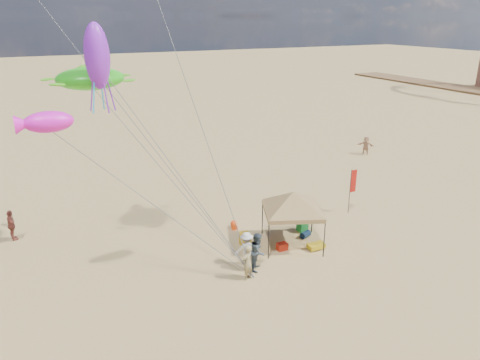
{
  "coord_description": "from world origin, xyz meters",
  "views": [
    {
      "loc": [
        -9.28,
        -15.65,
        11.51
      ],
      "look_at": [
        0.0,
        3.0,
        4.0
      ],
      "focal_mm": 34.06,
      "sensor_mm": 36.0,
      "label": 1
    }
  ],
  "objects_px": {
    "cooler_red": "(282,247)",
    "chair_green": "(302,225)",
    "person_far_a": "(12,225)",
    "person_near_c": "(247,248)",
    "person_far_c": "(366,145)",
    "canopy_tent": "(293,194)",
    "beach_cart": "(316,246)",
    "person_near_a": "(247,262)",
    "feather_flag": "(353,184)",
    "chair_yellow": "(245,239)",
    "person_near_b": "(258,251)",
    "cooler_blue": "(307,214)"
  },
  "relations": [
    {
      "from": "cooler_red",
      "to": "chair_green",
      "type": "xyz_separation_m",
      "value": [
        2.18,
        1.38,
        0.16
      ]
    },
    {
      "from": "chair_yellow",
      "to": "person_near_a",
      "type": "bearing_deg",
      "value": -115.35
    },
    {
      "from": "canopy_tent",
      "to": "chair_green",
      "type": "relative_size",
      "value": 7.47
    },
    {
      "from": "chair_green",
      "to": "beach_cart",
      "type": "distance_m",
      "value": 2.2
    },
    {
      "from": "cooler_red",
      "to": "beach_cart",
      "type": "height_order",
      "value": "cooler_red"
    },
    {
      "from": "cooler_blue",
      "to": "chair_green",
      "type": "bearing_deg",
      "value": -132.56
    },
    {
      "from": "canopy_tent",
      "to": "person_far_c",
      "type": "xyz_separation_m",
      "value": [
        15.03,
        11.44,
        -2.1
      ]
    },
    {
      "from": "beach_cart",
      "to": "person_far_c",
      "type": "xyz_separation_m",
      "value": [
        14.15,
        12.47,
        0.61
      ]
    },
    {
      "from": "canopy_tent",
      "to": "person_near_b",
      "type": "height_order",
      "value": "canopy_tent"
    },
    {
      "from": "chair_green",
      "to": "beach_cart",
      "type": "xyz_separation_m",
      "value": [
        -0.55,
        -2.12,
        -0.15
      ]
    },
    {
      "from": "chair_yellow",
      "to": "cooler_blue",
      "type": "bearing_deg",
      "value": 16.25
    },
    {
      "from": "beach_cart",
      "to": "person_far_c",
      "type": "height_order",
      "value": "person_far_c"
    },
    {
      "from": "chair_yellow",
      "to": "person_near_a",
      "type": "relative_size",
      "value": 0.41
    },
    {
      "from": "chair_yellow",
      "to": "person_near_b",
      "type": "bearing_deg",
      "value": -103.25
    },
    {
      "from": "person_far_a",
      "to": "cooler_red",
      "type": "bearing_deg",
      "value": -135.06
    },
    {
      "from": "canopy_tent",
      "to": "feather_flag",
      "type": "distance_m",
      "value": 6.01
    },
    {
      "from": "cooler_red",
      "to": "person_far_a",
      "type": "xyz_separation_m",
      "value": [
        -12.53,
        7.5,
        0.68
      ]
    },
    {
      "from": "feather_flag",
      "to": "chair_green",
      "type": "xyz_separation_m",
      "value": [
        -4.15,
        -0.87,
        -1.55
      ]
    },
    {
      "from": "person_far_c",
      "to": "cooler_blue",
      "type": "bearing_deg",
      "value": -92.19
    },
    {
      "from": "feather_flag",
      "to": "person_far_a",
      "type": "bearing_deg",
      "value": 164.44
    },
    {
      "from": "canopy_tent",
      "to": "person_near_b",
      "type": "distance_m",
      "value": 3.68
    },
    {
      "from": "cooler_red",
      "to": "chair_yellow",
      "type": "relative_size",
      "value": 0.77
    },
    {
      "from": "chair_yellow",
      "to": "beach_cart",
      "type": "bearing_deg",
      "value": -34.41
    },
    {
      "from": "cooler_blue",
      "to": "person_far_c",
      "type": "xyz_separation_m",
      "value": [
        12.26,
        8.9,
        0.62
      ]
    },
    {
      "from": "chair_green",
      "to": "person_far_c",
      "type": "height_order",
      "value": "person_far_c"
    },
    {
      "from": "person_near_a",
      "to": "chair_green",
      "type": "bearing_deg",
      "value": -175.85
    },
    {
      "from": "cooler_blue",
      "to": "person_near_b",
      "type": "bearing_deg",
      "value": -144.78
    },
    {
      "from": "feather_flag",
      "to": "person_near_c",
      "type": "bearing_deg",
      "value": -162.75
    },
    {
      "from": "cooler_red",
      "to": "person_far_a",
      "type": "relative_size",
      "value": 0.31
    },
    {
      "from": "cooler_red",
      "to": "person_far_c",
      "type": "bearing_deg",
      "value": 36.64
    },
    {
      "from": "person_near_b",
      "to": "canopy_tent",
      "type": "bearing_deg",
      "value": -23.45
    },
    {
      "from": "cooler_red",
      "to": "chair_green",
      "type": "relative_size",
      "value": 0.77
    },
    {
      "from": "chair_green",
      "to": "person_near_c",
      "type": "bearing_deg",
      "value": -158.06
    },
    {
      "from": "feather_flag",
      "to": "person_far_c",
      "type": "bearing_deg",
      "value": 45.1
    },
    {
      "from": "cooler_red",
      "to": "chair_green",
      "type": "bearing_deg",
      "value": 32.33
    },
    {
      "from": "cooler_blue",
      "to": "person_far_c",
      "type": "height_order",
      "value": "person_far_c"
    },
    {
      "from": "cooler_red",
      "to": "person_far_c",
      "type": "relative_size",
      "value": 0.33
    },
    {
      "from": "person_near_a",
      "to": "chair_yellow",
      "type": "bearing_deg",
      "value": -142.01
    },
    {
      "from": "person_near_c",
      "to": "person_far_c",
      "type": "distance_m",
      "value": 21.79
    },
    {
      "from": "person_near_b",
      "to": "feather_flag",
      "type": "bearing_deg",
      "value": -28.04
    },
    {
      "from": "cooler_red",
      "to": "person_near_c",
      "type": "distance_m",
      "value": 2.44
    },
    {
      "from": "cooler_blue",
      "to": "chair_green",
      "type": "height_order",
      "value": "chair_green"
    },
    {
      "from": "person_near_c",
      "to": "beach_cart",
      "type": "bearing_deg",
      "value": -171.43
    },
    {
      "from": "cooler_red",
      "to": "person_near_c",
      "type": "bearing_deg",
      "value": -169.44
    },
    {
      "from": "person_near_b",
      "to": "person_near_a",
      "type": "bearing_deg",
      "value": 163.14
    },
    {
      "from": "canopy_tent",
      "to": "beach_cart",
      "type": "xyz_separation_m",
      "value": [
        0.89,
        -1.03,
        -2.71
      ]
    },
    {
      "from": "chair_green",
      "to": "person_far_a",
      "type": "bearing_deg",
      "value": 157.39
    },
    {
      "from": "beach_cart",
      "to": "person_far_c",
      "type": "distance_m",
      "value": 18.87
    },
    {
      "from": "chair_yellow",
      "to": "chair_green",
      "type": "bearing_deg",
      "value": 0.05
    },
    {
      "from": "person_near_a",
      "to": "person_far_c",
      "type": "distance_m",
      "value": 22.97
    }
  ]
}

